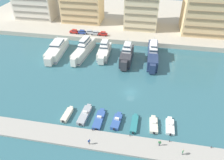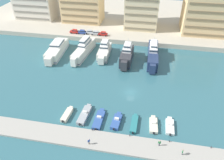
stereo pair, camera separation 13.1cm
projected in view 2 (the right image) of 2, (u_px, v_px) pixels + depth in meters
ground_plane at (131, 92)px, 69.06m from camera, size 400.00×400.00×0.00m
quay_promenade at (145, 17)px, 123.40m from camera, size 180.00×70.00×2.04m
pier_dock at (121, 144)px, 52.24m from camera, size 120.00×5.79×0.55m
yacht_ivory_far_left at (57, 50)px, 88.48m from camera, size 5.83×19.76×6.78m
yacht_ivory_left at (84, 49)px, 88.15m from camera, size 5.49×20.96×8.36m
yacht_ivory_mid_left at (104, 51)px, 87.35m from camera, size 4.59×15.03×7.80m
yacht_charcoal_center_left at (127, 55)px, 83.54m from camera, size 4.28×15.57×8.75m
yacht_navy_center at (153, 54)px, 84.40m from camera, size 4.27×21.69×8.56m
motorboat_cream_far_left at (67, 114)px, 60.15m from camera, size 2.01×6.21×1.04m
motorboat_grey_left at (85, 115)px, 60.04m from camera, size 2.48×8.21×1.57m
motorboat_blue_mid_left at (99, 119)px, 58.80m from camera, size 2.23×7.95×1.28m
motorboat_blue_center_left at (117, 121)px, 58.08m from camera, size 2.53×6.51×1.57m
motorboat_teal_center at (134, 124)px, 57.49m from camera, size 1.73×7.01×0.85m
motorboat_cream_center_right at (153, 125)px, 57.10m from camera, size 2.36×6.37×1.40m
motorboat_white_mid_right at (170, 126)px, 56.79m from camera, size 2.14×6.43×1.24m
car_red_far_left at (74, 31)px, 101.74m from camera, size 4.17×2.07×1.80m
car_blue_left at (82, 32)px, 101.18m from camera, size 4.11×1.95×1.80m
car_silver_mid_left at (90, 32)px, 101.25m from camera, size 4.17×2.07×1.80m
car_silver_center_left at (95, 33)px, 100.25m from camera, size 4.18×2.08×1.80m
car_red_center at (103, 34)px, 99.55m from camera, size 4.12×1.96×1.80m
apartment_block_left at (82, 2)px, 110.53m from camera, size 20.34×13.22×21.24m
apartment_block_mid_left at (143, 2)px, 103.34m from camera, size 15.74×16.91×25.21m
apartment_block_center_left at (208, 6)px, 97.33m from camera, size 20.30×17.16×25.70m
pedestrian_near_edge at (89, 141)px, 51.36m from camera, size 0.48×0.52×1.71m
pedestrian_mid_deck at (159, 143)px, 51.00m from camera, size 0.66×0.23×1.70m
pedestrian_far_side at (183, 152)px, 48.97m from camera, size 0.36×0.64×1.71m
bollard_west at (92, 130)px, 55.20m from camera, size 0.20×0.20×0.61m
bollard_west_mid at (130, 135)px, 53.74m from camera, size 0.20×0.20×0.61m
bollard_east_mid at (169, 141)px, 52.28m from camera, size 0.20×0.20×0.61m
bollard_east at (211, 147)px, 50.81m from camera, size 0.20×0.20×0.61m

